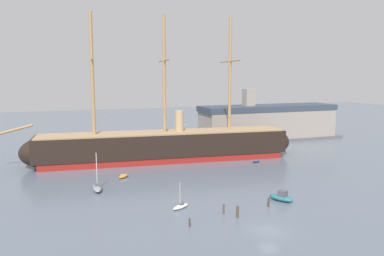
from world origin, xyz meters
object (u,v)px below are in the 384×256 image
dinghy_alongside_stern (256,162)px  mooring_piling_left_pair (224,209)px  mooring_piling_midwater (238,212)px  sailboat_far_right (273,147)px  seagull_in_flight (186,124)px  mooring_piling_right_pair (190,223)px  sailboat_foreground_left (181,206)px  tall_ship (165,145)px  motorboat_foreground_right (281,197)px  dockside_warehouse_right (268,122)px  mooring_piling_nearest (269,202)px  sailboat_mid_left (97,187)px  dinghy_alongside_bow (124,176)px

dinghy_alongside_stern → mooring_piling_left_pair: 35.91m
mooring_piling_midwater → sailboat_far_right: bearing=52.5°
dinghy_alongside_stern → seagull_in_flight: bearing=-156.0°
mooring_piling_right_pair → sailboat_foreground_left: bearing=81.0°
dinghy_alongside_stern → mooring_piling_right_pair: 42.42m
tall_ship → dinghy_alongside_stern: (20.19, -9.67, -3.59)m
motorboat_foreground_right → seagull_in_flight: seagull_in_flight is taller
dinghy_alongside_stern → dockside_warehouse_right: dockside_warehouse_right is taller
sailboat_foreground_left → dockside_warehouse_right: (48.20, 52.85, 5.29)m
mooring_piling_nearest → dinghy_alongside_stern: bearing=63.8°
motorboat_foreground_right → sailboat_far_right: (23.72, 40.13, -0.19)m
sailboat_mid_left → dinghy_alongside_stern: 39.89m
sailboat_mid_left → mooring_piling_right_pair: 24.02m
motorboat_foreground_right → mooring_piling_left_pair: 11.81m
sailboat_far_right → mooring_piling_midwater: bearing=-127.5°
mooring_piling_left_pair → seagull_in_flight: size_ratio=1.20×
sailboat_foreground_left → mooring_piling_left_pair: 7.00m
sailboat_foreground_left → dockside_warehouse_right: dockside_warehouse_right is taller
dinghy_alongside_bow → sailboat_mid_left: bearing=-130.6°
dinghy_alongside_stern → seagull_in_flight: 26.05m
mooring_piling_left_pair → sailboat_far_right: bearing=50.0°
sailboat_foreground_left → tall_ship: bearing=77.9°
tall_ship → mooring_piling_midwater: (-0.51, -40.26, -2.97)m
mooring_piling_right_pair → mooring_piling_midwater: bearing=5.6°
dinghy_alongside_bow → dinghy_alongside_stern: bearing=4.4°
tall_ship → mooring_piling_left_pair: tall_ship is taller
motorboat_foreground_right → dinghy_alongside_stern: 28.31m
sailboat_mid_left → sailboat_far_right: (52.12, 23.38, -0.13)m
sailboat_foreground_left → sailboat_mid_left: bearing=128.2°
sailboat_foreground_left → dinghy_alongside_bow: bearing=103.8°
motorboat_foreground_right → mooring_piling_right_pair: size_ratio=3.82×
sailboat_foreground_left → sailboat_mid_left: size_ratio=0.62×
tall_ship → dockside_warehouse_right: 45.29m
motorboat_foreground_right → dockside_warehouse_right: (31.13, 55.19, 5.02)m
tall_ship → dockside_warehouse_right: size_ratio=1.47×
sailboat_mid_left → sailboat_far_right: bearing=24.2°
dinghy_alongside_stern → seagull_in_flight: (-21.47, -9.57, 11.24)m
dinghy_alongside_stern → mooring_piling_midwater: size_ratio=1.30×
sailboat_mid_left → dinghy_alongside_stern: sailboat_mid_left is taller
seagull_in_flight → sailboat_far_right: bearing=33.8°
sailboat_mid_left → dockside_warehouse_right: size_ratio=0.14×
mooring_piling_left_pair → dinghy_alongside_bow: bearing=112.5°
mooring_piling_left_pair → mooring_piling_right_pair: mooring_piling_left_pair is taller
sailboat_foreground_left → dinghy_alongside_bow: size_ratio=1.40×
tall_ship → sailboat_far_right: 34.00m
sailboat_foreground_left → sailboat_far_right: (40.78, 37.79, 0.09)m
motorboat_foreground_right → seagull_in_flight: 22.89m
mooring_piling_left_pair → seagull_in_flight: (0.48, 18.84, 10.74)m
tall_ship → dinghy_alongside_stern: 22.67m
dinghy_alongside_stern → mooring_piling_nearest: size_ratio=1.62×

